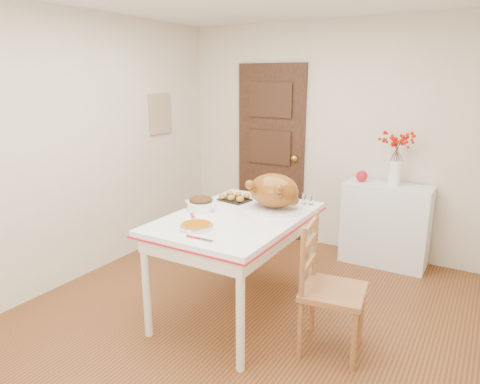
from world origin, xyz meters
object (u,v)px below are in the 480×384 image
Objects in this scene: sideboard at (385,225)px; turkey_platter at (274,193)px; kitchen_table at (237,265)px; chair_oak at (334,288)px; pumpkin_pie at (196,225)px.

sideboard is 1.61m from turkey_platter.
chair_oak reaches higher than kitchen_table.
kitchen_table is 0.61m from pumpkin_pie.
kitchen_table is 1.47× the size of chair_oak.
chair_oak is (0.04, -1.74, 0.06)m from sideboard.
chair_oak is at bearing -6.65° from kitchen_table.
turkey_platter is (-0.66, 0.37, 0.52)m from chair_oak.
kitchen_table is 0.66m from turkey_platter.
sideboard is at bearing 63.94° from kitchen_table.
chair_oak reaches higher than sideboard.
turkey_platter reaches higher than kitchen_table.
turkey_platter reaches higher than chair_oak.
chair_oak is at bearing -14.06° from turkey_platter.
pumpkin_pie is at bearing -97.23° from turkey_platter.
turkey_platter is at bearing -114.12° from sideboard.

